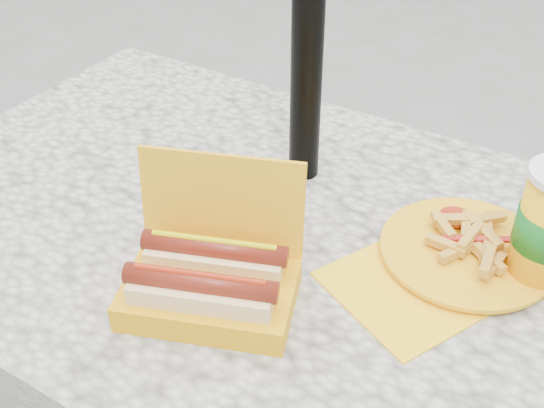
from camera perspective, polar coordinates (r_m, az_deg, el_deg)
The scene contains 3 objects.
picnic_table at distance 1.12m, azimuth -1.56°, elevation -5.81°, with size 1.20×0.80×0.75m.
hotdog_box at distance 0.90m, azimuth -5.19°, elevation -6.23°, with size 0.27×0.23×0.18m.
fries_plate at distance 1.01m, azimuth 15.63°, elevation -3.89°, with size 0.30×0.36×0.04m.
Camera 1 is at (0.46, -0.69, 1.40)m, focal length 45.00 mm.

